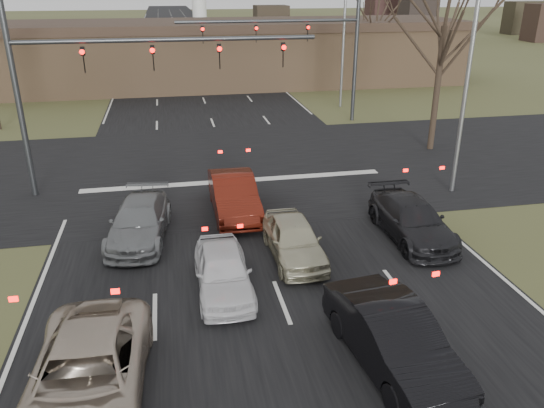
{
  "coord_description": "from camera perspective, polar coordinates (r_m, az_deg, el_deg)",
  "views": [
    {
      "loc": [
        -2.73,
        -9.36,
        8.31
      ],
      "look_at": [
        0.19,
        5.4,
        2.0
      ],
      "focal_mm": 35.0,
      "sensor_mm": 36.0,
      "label": 1
    }
  ],
  "objects": [
    {
      "name": "streetlight_right_near",
      "position": [
        22.71,
        20.14,
        14.54
      ],
      "size": [
        2.34,
        0.25,
        10.0
      ],
      "color": "gray",
      "rests_on": "ground"
    },
    {
      "name": "streetlight_right_far",
      "position": [
        38.4,
        7.5,
        18.5
      ],
      "size": [
        2.34,
        0.25,
        10.0
      ],
      "color": "gray",
      "rests_on": "ground"
    },
    {
      "name": "car_red_ahead",
      "position": [
        20.38,
        -4.13,
        0.96
      ],
      "size": [
        1.63,
        4.64,
        1.53
      ],
      "primitive_type": "imported",
      "rotation": [
        0.0,
        0.0,
        0.0
      ],
      "color": "#4D130B",
      "rests_on": "ground"
    },
    {
      "name": "car_silver_suv",
      "position": [
        12.25,
        -19.31,
        -17.07
      ],
      "size": [
        2.65,
        5.31,
        1.44
      ],
      "primitive_type": "imported",
      "rotation": [
        0.0,
        0.0,
        -0.05
      ],
      "color": "#B6A694",
      "rests_on": "ground"
    },
    {
      "name": "car_white_sedan",
      "position": [
        15.39,
        -5.3,
        -7.17
      ],
      "size": [
        1.57,
        3.86,
        1.31
      ],
      "primitive_type": "imported",
      "rotation": [
        0.0,
        0.0,
        -0.0
      ],
      "color": "silver",
      "rests_on": "ground"
    },
    {
      "name": "ground",
      "position": [
        12.81,
        4.04,
        -17.77
      ],
      "size": [
        360.0,
        360.0,
        0.0
      ],
      "primitive_type": "plane",
      "color": "#4A4D29",
      "rests_on": "ground"
    },
    {
      "name": "car_black_hatch",
      "position": [
        12.84,
        12.92,
        -13.95
      ],
      "size": [
        2.13,
        4.77,
        1.52
      ],
      "primitive_type": "imported",
      "rotation": [
        0.0,
        0.0,
        0.11
      ],
      "color": "black",
      "rests_on": "ground"
    },
    {
      "name": "car_silver_ahead",
      "position": [
        17.11,
        2.38,
        -3.8
      ],
      "size": [
        1.61,
        3.92,
        1.33
      ],
      "primitive_type": "imported",
      "rotation": [
        0.0,
        0.0,
        0.01
      ],
      "color": "#BCB798",
      "rests_on": "ground"
    },
    {
      "name": "road_cross",
      "position": [
        25.87,
        -4.57,
        3.98
      ],
      "size": [
        200.0,
        14.0,
        0.02
      ],
      "primitive_type": "cube",
      "color": "black",
      "rests_on": "ground"
    },
    {
      "name": "mast_arm_near",
      "position": [
        22.73,
        -17.91,
        13.5
      ],
      "size": [
        12.12,
        0.24,
        8.0
      ],
      "color": "#383A3D",
      "rests_on": "ground"
    },
    {
      "name": "mast_arm_far",
      "position": [
        33.72,
        4.37,
        17.08
      ],
      "size": [
        11.12,
        0.24,
        8.0
      ],
      "color": "#383A3D",
      "rests_on": "ground"
    },
    {
      "name": "car_grey_ahead",
      "position": [
        18.93,
        -14.08,
        -1.8
      ],
      "size": [
        2.45,
        4.78,
        1.33
      ],
      "primitive_type": "imported",
      "rotation": [
        0.0,
        0.0,
        -0.13
      ],
      "color": "slate",
      "rests_on": "ground"
    },
    {
      "name": "road_main",
      "position": [
        69.91,
        -9.23,
        15.65
      ],
      "size": [
        14.0,
        300.0,
        0.02
      ],
      "primitive_type": "cube",
      "color": "black",
      "rests_on": "ground"
    },
    {
      "name": "building",
      "position": [
        47.93,
        -5.68,
        15.87
      ],
      "size": [
        42.4,
        10.4,
        5.3
      ],
      "color": "#8B6A4B",
      "rests_on": "ground"
    },
    {
      "name": "tree_right_far",
      "position": [
        47.79,
        11.32,
        20.72
      ],
      "size": [
        5.4,
        5.4,
        9.0
      ],
      "color": "black",
      "rests_on": "ground"
    },
    {
      "name": "car_charcoal_sedan",
      "position": [
        19.09,
        14.8,
        -1.64
      ],
      "size": [
        1.89,
        4.63,
        1.34
      ],
      "primitive_type": "imported",
      "rotation": [
        0.0,
        0.0,
        0.0
      ],
      "color": "black",
      "rests_on": "ground"
    }
  ]
}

